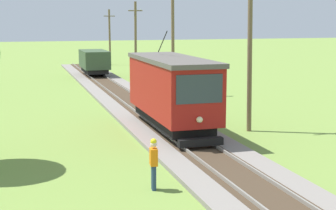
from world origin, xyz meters
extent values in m
cube|color=maroon|center=(0.00, 21.13, 2.30)|extent=(2.50, 8.00, 2.60)
cube|color=#56514C|center=(0.00, 21.13, 3.71)|extent=(2.60, 8.32, 0.22)
cube|color=black|center=(0.00, 21.13, 0.72)|extent=(2.10, 7.04, 0.44)
cube|color=#2D3842|center=(0.00, 17.12, 2.77)|extent=(2.10, 0.03, 1.25)
cube|color=#2D3842|center=(1.26, 21.13, 2.66)|extent=(0.02, 6.72, 1.04)
sphere|color=#F4EAB2|center=(0.00, 17.07, 1.45)|extent=(0.28, 0.28, 0.28)
cylinder|color=black|center=(0.00, 22.73, 4.52)|extent=(0.05, 1.67, 1.19)
cube|color=black|center=(0.00, 16.93, 0.50)|extent=(2.00, 0.36, 0.32)
cylinder|color=black|center=(0.00, 18.89, 0.72)|extent=(1.54, 0.80, 0.80)
cylinder|color=black|center=(0.00, 23.37, 0.72)|extent=(1.54, 0.80, 0.80)
cube|color=#384C33|center=(0.00, 46.89, 1.78)|extent=(2.40, 5.20, 1.70)
cube|color=black|center=(0.00, 46.89, 0.70)|extent=(2.02, 4.78, 0.38)
cylinder|color=black|center=(0.00, 45.33, 0.70)|extent=(1.54, 0.76, 0.76)
cylinder|color=black|center=(0.00, 48.45, 0.70)|extent=(1.54, 0.76, 0.76)
cylinder|color=brown|center=(3.93, 20.47, 4.19)|extent=(0.24, 0.55, 8.38)
cylinder|color=brown|center=(3.93, 33.50, 4.24)|extent=(0.24, 0.47, 8.49)
cylinder|color=brown|center=(3.93, 45.73, 3.68)|extent=(0.24, 0.34, 7.36)
cube|color=brown|center=(3.93, 45.73, 6.48)|extent=(1.40, 0.10, 0.10)
cylinder|color=silver|center=(3.38, 45.73, 6.58)|extent=(0.08, 0.08, 0.10)
cylinder|color=silver|center=(4.48, 45.73, 6.58)|extent=(0.08, 0.08, 0.10)
cylinder|color=brown|center=(3.93, 59.87, 3.42)|extent=(0.24, 0.41, 6.85)
cube|color=brown|center=(3.93, 59.87, 6.03)|extent=(1.40, 0.10, 0.10)
cylinder|color=silver|center=(3.38, 59.87, 6.13)|extent=(0.08, 0.08, 0.10)
cylinder|color=silver|center=(4.48, 59.87, 6.13)|extent=(0.08, 0.08, 0.10)
cylinder|color=navy|center=(-3.16, 12.90, 0.43)|extent=(0.15, 0.15, 0.86)
cylinder|color=navy|center=(-3.15, 13.06, 0.43)|extent=(0.15, 0.15, 0.86)
cube|color=orange|center=(-3.16, 12.98, 1.15)|extent=(0.28, 0.41, 0.58)
sphere|color=beige|center=(-3.16, 12.98, 1.58)|extent=(0.22, 0.22, 0.22)
sphere|color=yellow|center=(-3.16, 12.98, 1.68)|extent=(0.21, 0.21, 0.21)
camera|label=1|loc=(-7.43, -2.83, 5.72)|focal=54.01mm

